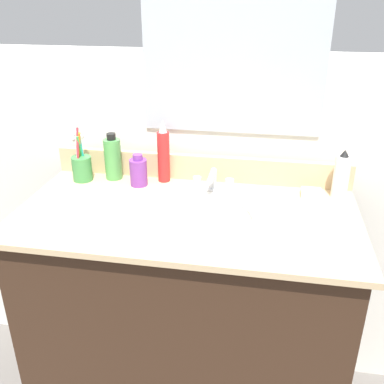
{
  "coord_description": "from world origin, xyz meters",
  "views": [
    {
      "loc": [
        0.23,
        -1.17,
        1.48
      ],
      "look_at": [
        0.02,
        0.0,
        0.93
      ],
      "focal_mm": 41.1,
      "sensor_mm": 36.0,
      "label": 1
    }
  ],
  "objects_px": {
    "bottle_lotion_white": "(341,176)",
    "soap_bar": "(311,193)",
    "bottle_toner_green": "(113,158)",
    "faucet": "(213,184)",
    "bottle_spray_red": "(164,154)",
    "cup_green": "(82,166)",
    "bottle_cream_purple": "(138,172)"
  },
  "relations": [
    {
      "from": "bottle_lotion_white",
      "to": "soap_bar",
      "type": "bearing_deg",
      "value": -173.13
    },
    {
      "from": "bottle_toner_green",
      "to": "soap_bar",
      "type": "height_order",
      "value": "bottle_toner_green"
    },
    {
      "from": "bottle_lotion_white",
      "to": "faucet",
      "type": "bearing_deg",
      "value": -175.04
    },
    {
      "from": "bottle_spray_red",
      "to": "bottle_lotion_white",
      "type": "distance_m",
      "value": 0.6
    },
    {
      "from": "bottle_spray_red",
      "to": "bottle_toner_green",
      "type": "distance_m",
      "value": 0.19
    },
    {
      "from": "faucet",
      "to": "cup_green",
      "type": "distance_m",
      "value": 0.47
    },
    {
      "from": "bottle_toner_green",
      "to": "faucet",
      "type": "bearing_deg",
      "value": -8.72
    },
    {
      "from": "faucet",
      "to": "bottle_lotion_white",
      "type": "distance_m",
      "value": 0.42
    },
    {
      "from": "faucet",
      "to": "bottle_toner_green",
      "type": "height_order",
      "value": "bottle_toner_green"
    },
    {
      "from": "bottle_spray_red",
      "to": "bottle_lotion_white",
      "type": "height_order",
      "value": "bottle_spray_red"
    },
    {
      "from": "bottle_spray_red",
      "to": "soap_bar",
      "type": "xyz_separation_m",
      "value": [
        0.51,
        -0.04,
        -0.09
      ]
    },
    {
      "from": "bottle_cream_purple",
      "to": "cup_green",
      "type": "distance_m",
      "value": 0.21
    },
    {
      "from": "bottle_lotion_white",
      "to": "cup_green",
      "type": "height_order",
      "value": "cup_green"
    },
    {
      "from": "bottle_lotion_white",
      "to": "bottle_cream_purple",
      "type": "relative_size",
      "value": 1.44
    },
    {
      "from": "faucet",
      "to": "cup_green",
      "type": "bearing_deg",
      "value": 177.49
    },
    {
      "from": "bottle_lotion_white",
      "to": "cup_green",
      "type": "bearing_deg",
      "value": -179.02
    },
    {
      "from": "bottle_toner_green",
      "to": "bottle_spray_red",
      "type": "bearing_deg",
      "value": 2.68
    },
    {
      "from": "bottle_spray_red",
      "to": "soap_bar",
      "type": "distance_m",
      "value": 0.52
    },
    {
      "from": "cup_green",
      "to": "soap_bar",
      "type": "distance_m",
      "value": 0.8
    },
    {
      "from": "bottle_toner_green",
      "to": "cup_green",
      "type": "distance_m",
      "value": 0.11
    },
    {
      "from": "bottle_spray_red",
      "to": "cup_green",
      "type": "bearing_deg",
      "value": -171.3
    },
    {
      "from": "soap_bar",
      "to": "cup_green",
      "type": "bearing_deg",
      "value": -179.68
    },
    {
      "from": "bottle_spray_red",
      "to": "bottle_cream_purple",
      "type": "bearing_deg",
      "value": -146.05
    },
    {
      "from": "bottle_lotion_white",
      "to": "cup_green",
      "type": "distance_m",
      "value": 0.88
    },
    {
      "from": "bottle_spray_red",
      "to": "cup_green",
      "type": "xyz_separation_m",
      "value": [
        -0.29,
        -0.04,
        -0.05
      ]
    },
    {
      "from": "bottle_lotion_white",
      "to": "bottle_toner_green",
      "type": "xyz_separation_m",
      "value": [
        -0.78,
        0.02,
        0.0
      ]
    },
    {
      "from": "bottle_lotion_white",
      "to": "bottle_toner_green",
      "type": "distance_m",
      "value": 0.78
    },
    {
      "from": "bottle_cream_purple",
      "to": "bottle_toner_green",
      "type": "bearing_deg",
      "value": 157.51
    },
    {
      "from": "bottle_spray_red",
      "to": "bottle_toner_green",
      "type": "height_order",
      "value": "bottle_spray_red"
    },
    {
      "from": "bottle_cream_purple",
      "to": "soap_bar",
      "type": "xyz_separation_m",
      "value": [
        0.58,
        0.01,
        -0.04
      ]
    },
    {
      "from": "faucet",
      "to": "soap_bar",
      "type": "bearing_deg",
      "value": 4.43
    },
    {
      "from": "bottle_lotion_white",
      "to": "bottle_toner_green",
      "type": "bearing_deg",
      "value": 178.5
    }
  ]
}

